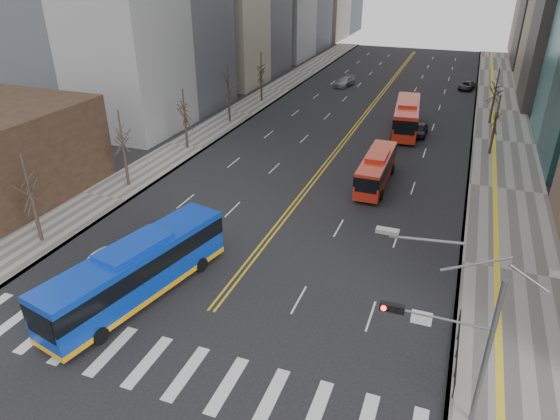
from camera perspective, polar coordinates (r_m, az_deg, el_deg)
name	(u,v)px	position (r m, az deg, el deg)	size (l,w,h in m)	color
ground	(167,367)	(28.36, -12.82, -17.12)	(220.00, 220.00, 0.00)	black
sidewalk_right	(503,141)	(64.56, 24.11, 7.17)	(7.00, 130.00, 0.15)	#65625E
sidewalk_left	(239,113)	(70.63, -4.70, 11.00)	(5.00, 130.00, 0.15)	#65625E
crosswalk	(167,367)	(28.35, -12.82, -17.11)	(26.70, 4.00, 0.01)	silver
centerline	(371,107)	(75.05, 10.41, 11.56)	(0.55, 100.00, 0.01)	gold
signal_mast	(455,334)	(23.50, 19.35, -13.20)	(5.37, 0.37, 9.39)	slate
pedestrian_railing	(458,347)	(29.17, 19.63, -14.58)	(0.06, 6.06, 1.02)	black
street_trees	(274,104)	(56.54, -0.64, 12.07)	(35.20, 47.20, 7.60)	#33251F
blue_bus	(137,269)	(32.54, -15.99, -6.53)	(5.65, 13.71, 3.87)	#0B35B3
red_bus_near	(376,167)	(47.83, 10.96, 4.79)	(2.54, 9.79, 3.14)	red
red_bus_far	(407,115)	(64.15, 14.28, 10.49)	(3.90, 12.18, 3.77)	red
car_white	(102,265)	(36.15, -19.72, -5.96)	(1.54, 4.41, 1.45)	white
car_dark_mid	(420,130)	(63.43, 15.69, 8.85)	(1.74, 4.32, 1.47)	black
car_silver	(345,82)	(86.74, 7.40, 14.33)	(2.08, 5.12, 1.48)	#949398
car_dark_far	(467,86)	(89.15, 20.58, 13.15)	(2.05, 4.45, 1.24)	black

